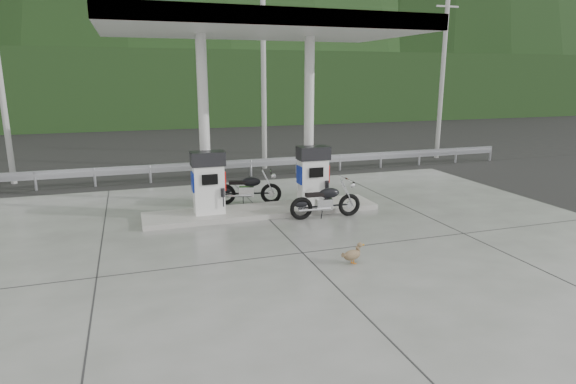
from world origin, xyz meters
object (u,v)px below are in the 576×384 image
object	(u,v)px
gas_pump_right	(313,176)
motorcycle_right	(248,189)
gas_pump_left	(209,183)
duck	(352,255)
motorcycle_left	(326,202)

from	to	relation	value
gas_pump_right	motorcycle_right	bearing A→B (deg)	145.57
gas_pump_left	gas_pump_right	world-z (taller)	same
gas_pump_right	duck	size ratio (longest dim) A/B	3.34
gas_pump_right	duck	distance (m)	4.61
gas_pump_left	motorcycle_left	distance (m)	3.41
gas_pump_left	duck	world-z (taller)	gas_pump_left
gas_pump_right	motorcycle_right	world-z (taller)	gas_pump_right
motorcycle_right	duck	world-z (taller)	motorcycle_right
gas_pump_right	motorcycle_right	size ratio (longest dim) A/B	0.90
duck	gas_pump_left	bearing A→B (deg)	104.70
gas_pump_left	motorcycle_right	size ratio (longest dim) A/B	0.90
gas_pump_left	gas_pump_right	distance (m)	3.20
gas_pump_left	motorcycle_left	world-z (taller)	gas_pump_left
gas_pump_left	motorcycle_right	distance (m)	1.97
duck	motorcycle_left	bearing A→B (deg)	63.19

